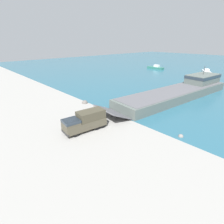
# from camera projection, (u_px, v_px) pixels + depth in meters

# --- Properties ---
(ground_plane) EXTENTS (240.00, 240.00, 0.00)m
(ground_plane) POSITION_uv_depth(u_px,v_px,m) (100.00, 125.00, 30.82)
(ground_plane) COLOR gray
(landing_craft) EXTENTS (11.46, 41.63, 7.06)m
(landing_craft) POSITION_uv_depth(u_px,v_px,m) (182.00, 90.00, 46.13)
(landing_craft) COLOR #56605B
(landing_craft) RESTS_ON ground_plane
(military_truck) EXTENTS (3.25, 7.33, 3.17)m
(military_truck) POSITION_uv_depth(u_px,v_px,m) (85.00, 121.00, 28.46)
(military_truck) COLOR #4C4738
(military_truck) RESTS_ON ground_plane
(soldier_on_ramp) EXTENTS (0.42, 0.50, 1.74)m
(soldier_on_ramp) POSITION_uv_depth(u_px,v_px,m) (76.00, 119.00, 30.83)
(soldier_on_ramp) COLOR #4C4738
(soldier_on_ramp) RESTS_ON ground_plane
(moored_boat_a) EXTENTS (6.76, 8.86, 1.64)m
(moored_boat_a) POSITION_uv_depth(u_px,v_px,m) (206.00, 71.00, 80.29)
(moored_boat_a) COLOR white
(moored_boat_a) RESTS_ON ground_plane
(moored_boat_b) EXTENTS (8.81, 2.70, 2.14)m
(moored_boat_b) POSITION_uv_depth(u_px,v_px,m) (156.00, 67.00, 90.64)
(moored_boat_b) COLOR #2D7060
(moored_boat_b) RESTS_ON ground_plane
(shoreline_rock_a) EXTENTS (1.40, 1.40, 1.40)m
(shoreline_rock_a) POSITION_uv_depth(u_px,v_px,m) (85.00, 103.00, 41.39)
(shoreline_rock_a) COLOR #66605B
(shoreline_rock_a) RESTS_ON ground_plane
(shoreline_rock_b) EXTENTS (0.83, 0.83, 0.83)m
(shoreline_rock_b) POSITION_uv_depth(u_px,v_px,m) (104.00, 109.00, 38.02)
(shoreline_rock_b) COLOR gray
(shoreline_rock_b) RESTS_ON ground_plane
(shoreline_rock_c) EXTENTS (0.77, 0.77, 0.77)m
(shoreline_rock_c) POSITION_uv_depth(u_px,v_px,m) (95.00, 106.00, 39.31)
(shoreline_rock_c) COLOR #66605B
(shoreline_rock_c) RESTS_ON ground_plane
(shoreline_rock_d) EXTENTS (0.80, 0.80, 0.80)m
(shoreline_rock_d) POSITION_uv_depth(u_px,v_px,m) (181.00, 137.00, 27.03)
(shoreline_rock_d) COLOR gray
(shoreline_rock_d) RESTS_ON ground_plane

